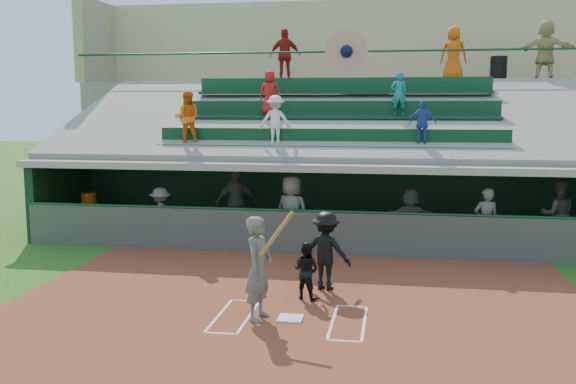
% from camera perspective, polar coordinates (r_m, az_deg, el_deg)
% --- Properties ---
extents(ground, '(100.00, 100.00, 0.00)m').
position_cam_1_polar(ground, '(11.54, 0.21, -11.32)').
color(ground, '#255518').
rests_on(ground, ground).
extents(dirt_slab, '(11.00, 9.00, 0.02)m').
position_cam_1_polar(dirt_slab, '(12.01, 0.60, -10.51)').
color(dirt_slab, brown).
rests_on(dirt_slab, ground).
extents(home_plate, '(0.43, 0.43, 0.03)m').
position_cam_1_polar(home_plate, '(11.53, 0.21, -11.16)').
color(home_plate, silver).
rests_on(home_plate, dirt_slab).
extents(batters_box_chalk, '(2.65, 1.85, 0.01)m').
position_cam_1_polar(batters_box_chalk, '(11.54, 0.21, -11.22)').
color(batters_box_chalk, white).
rests_on(batters_box_chalk, dirt_slab).
extents(dugout_floor, '(16.00, 3.50, 0.04)m').
position_cam_1_polar(dugout_floor, '(18.00, 3.72, -4.28)').
color(dugout_floor, gray).
rests_on(dugout_floor, ground).
extents(concourse_slab, '(20.00, 3.00, 4.60)m').
position_cam_1_polar(concourse_slab, '(24.37, 5.40, 4.29)').
color(concourse_slab, gray).
rests_on(concourse_slab, ground).
extents(grandstand, '(20.40, 10.40, 7.80)m').
position_cam_1_polar(grandstand, '(21.40, 4.78, 3.71)').
color(grandstand, '#474C48').
rests_on(grandstand, ground).
extents(batter_at_plate, '(0.91, 0.79, 1.95)m').
position_cam_1_polar(batter_at_plate, '(11.29, -2.59, -6.75)').
color(batter_at_plate, '#50534E').
rests_on(batter_at_plate, dirt_slab).
extents(catcher, '(0.67, 0.60, 1.12)m').
position_cam_1_polar(catcher, '(12.54, 1.63, -6.99)').
color(catcher, black).
rests_on(catcher, dirt_slab).
extents(home_umpire, '(1.15, 0.84, 1.60)m').
position_cam_1_polar(home_umpire, '(13.14, 3.40, -5.23)').
color(home_umpire, black).
rests_on(home_umpire, dirt_slab).
extents(dugout_bench, '(16.79, 1.14, 0.50)m').
position_cam_1_polar(dugout_bench, '(19.05, 4.47, -2.77)').
color(dugout_bench, olive).
rests_on(dugout_bench, dugout_floor).
extents(white_table, '(0.91, 0.73, 0.74)m').
position_cam_1_polar(white_table, '(19.69, -17.22, -2.41)').
color(white_table, white).
rests_on(white_table, dugout_floor).
extents(water_cooler, '(0.44, 0.44, 0.44)m').
position_cam_1_polar(water_cooler, '(19.67, -17.30, -0.70)').
color(water_cooler, '#CA480B').
rests_on(water_cooler, white_table).
extents(dugout_player_a, '(1.13, 0.87, 1.54)m').
position_cam_1_polar(dugout_player_a, '(17.52, -11.23, -2.11)').
color(dugout_player_a, '#545752').
rests_on(dugout_player_a, dugout_floor).
extents(dugout_player_b, '(1.23, 0.85, 1.94)m').
position_cam_1_polar(dugout_player_b, '(18.33, -4.62, -0.91)').
color(dugout_player_b, '#545652').
rests_on(dugout_player_b, dugout_floor).
extents(dugout_player_c, '(1.09, 0.91, 1.92)m').
position_cam_1_polar(dugout_player_c, '(16.69, 0.34, -1.80)').
color(dugout_player_c, '#575A55').
rests_on(dugout_player_c, dugout_floor).
extents(dugout_player_d, '(1.52, 0.76, 1.57)m').
position_cam_1_polar(dugout_player_d, '(17.16, 10.79, -2.25)').
color(dugout_player_d, '#5D605B').
rests_on(dugout_player_d, dugout_floor).
extents(dugout_player_e, '(0.67, 0.49, 1.69)m').
position_cam_1_polar(dugout_player_e, '(16.72, 17.18, -2.52)').
color(dugout_player_e, '#60635D').
rests_on(dugout_player_e, dugout_floor).
extents(dugout_player_f, '(0.88, 0.70, 1.76)m').
position_cam_1_polar(dugout_player_f, '(18.22, 22.86, -1.86)').
color(dugout_player_f, '#555853').
rests_on(dugout_player_f, dugout_floor).
extents(trash_bin, '(0.58, 0.58, 0.87)m').
position_cam_1_polar(trash_bin, '(24.37, 18.21, 10.37)').
color(trash_bin, black).
rests_on(trash_bin, concourse_slab).
extents(concourse_staff_a, '(1.24, 0.84, 1.95)m').
position_cam_1_polar(concourse_staff_a, '(24.23, -0.25, 12.06)').
color(concourse_staff_a, '#A21B12').
rests_on(concourse_staff_a, concourse_slab).
extents(concourse_staff_b, '(0.95, 0.65, 1.87)m').
position_cam_1_polar(concourse_staff_b, '(23.59, 14.50, 11.83)').
color(concourse_staff_b, '#DF570D').
rests_on(concourse_staff_b, concourse_slab).
extents(concourse_staff_c, '(1.95, 1.08, 2.00)m').
position_cam_1_polar(concourse_staff_c, '(23.78, 21.92, 11.64)').
color(concourse_staff_c, tan).
rests_on(concourse_staff_c, concourse_slab).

